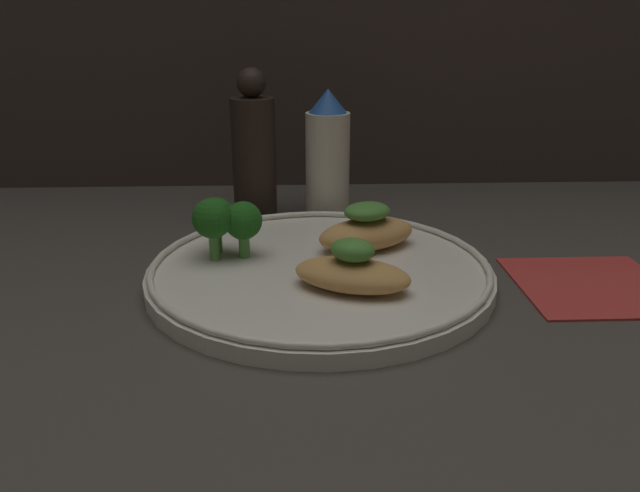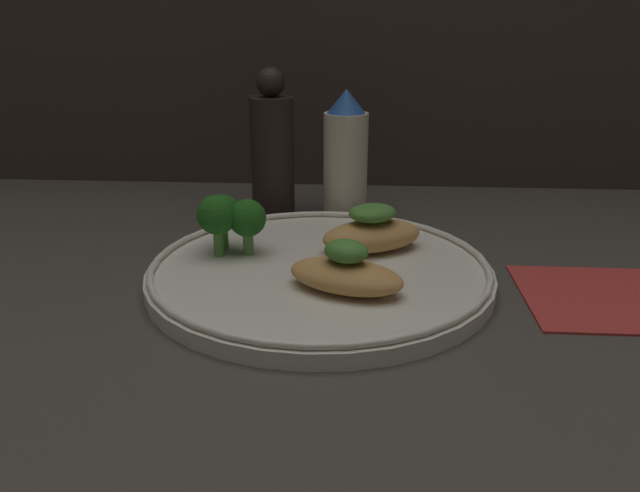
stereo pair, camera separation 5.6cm
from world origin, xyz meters
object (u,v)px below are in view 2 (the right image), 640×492
Objects in this scene: broccoli_bunch at (229,216)px; pepper_grinder at (272,151)px; sauce_bottle at (346,157)px; plate at (320,271)px.

pepper_grinder reaches higher than broccoli_bunch.
pepper_grinder is (1.84, 16.80, 2.69)cm from broccoli_bunch.
sauce_bottle is at bearing -0.00° from pepper_grinder.
sauce_bottle reaches higher than broccoli_bunch.
pepper_grinder is at bearing 180.00° from sauce_bottle.
broccoli_bunch is (-8.73, 2.85, 4.12)cm from plate.
broccoli_bunch is at bearing -96.25° from pepper_grinder.
sauce_bottle is (1.70, 19.65, 6.19)cm from plate.
pepper_grinder is (-6.89, 19.65, 6.81)cm from plate.
pepper_grinder is at bearing 109.33° from plate.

